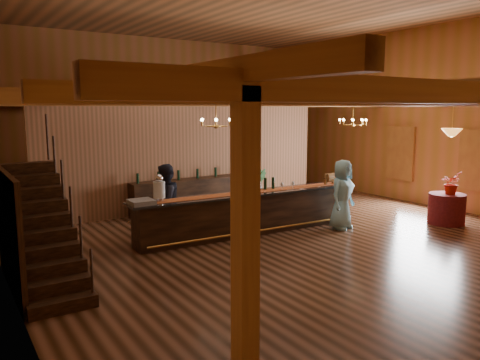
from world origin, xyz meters
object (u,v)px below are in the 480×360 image
round_table (447,209)px  beverage_dispenser (159,189)px  staff_second (165,202)px  guest (342,194)px  floor_plant (257,186)px  tasting_bar (250,212)px  pendant_lamp (452,132)px  bartender (252,191)px  chandelier_right (353,122)px  chandelier_left (216,122)px  raffle_drum (330,178)px  backbar_shelf (188,195)px

round_table → beverage_dispenser: bearing=163.1°
round_table → staff_second: 7.32m
beverage_dispenser → guest: guest is taller
floor_plant → tasting_bar: bearing=-127.5°
pendant_lamp → bartender: (-4.38, 2.67, -1.50)m
beverage_dispenser → round_table: bearing=-16.9°
chandelier_right → floor_plant: size_ratio=0.71×
round_table → chandelier_left: chandelier_left is taller
chandelier_left → pendant_lamp: (5.53, -2.50, -0.29)m
bartender → floor_plant: bartender is taller
floor_plant → raffle_drum: bearing=-86.5°
bartender → guest: bartender is taller
beverage_dispenser → bartender: bearing=10.0°
guest → backbar_shelf: bearing=103.8°
raffle_drum → round_table: raffle_drum is taller
raffle_drum → chandelier_left: 3.51m
staff_second → guest: guest is taller
chandelier_left → pendant_lamp: same height
beverage_dispenser → chandelier_right: size_ratio=0.75×
beverage_dispenser → bartender: size_ratio=0.33×
raffle_drum → bartender: (-1.97, 0.79, -0.27)m
round_table → chandelier_right: 3.63m
raffle_drum → guest: size_ratio=0.19×
pendant_lamp → raffle_drum: bearing=142.1°
guest → floor_plant: guest is taller
tasting_bar → pendant_lamp: 5.59m
backbar_shelf → chandelier_left: 3.35m
backbar_shelf → floor_plant: size_ratio=3.09×
guest → beverage_dispenser: bearing=149.1°
raffle_drum → chandelier_right: 2.44m
chandelier_left → beverage_dispenser: bearing=-168.9°
bartender → pendant_lamp: bearing=153.6°
pendant_lamp → staff_second: bearing=158.4°
raffle_drum → backbar_shelf: bearing=130.4°
tasting_bar → bartender: (0.47, 0.64, 0.40)m
backbar_shelf → chandelier_right: chandelier_right is taller
staff_second → floor_plant: 4.77m
beverage_dispenser → raffle_drum: beverage_dispenser is taller
beverage_dispenser → backbar_shelf: beverage_dispenser is taller
tasting_bar → pendant_lamp: size_ratio=6.73×
raffle_drum → backbar_shelf: raffle_drum is taller
round_table → backbar_shelf: bearing=135.4°
raffle_drum → staff_second: staff_second is taller
pendant_lamp → staff_second: 7.46m
chandelier_left → bartender: chandelier_left is taller
backbar_shelf → pendant_lamp: pendant_lamp is taller
raffle_drum → staff_second: (-4.38, 0.81, -0.31)m
tasting_bar → raffle_drum: size_ratio=17.81×
tasting_bar → backbar_shelf: bearing=96.2°
guest → staff_second: bearing=141.5°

